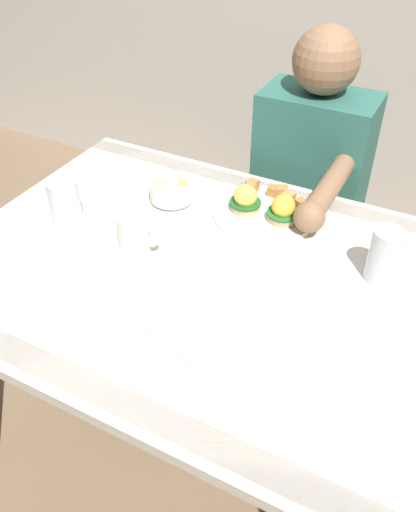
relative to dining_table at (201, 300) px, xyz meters
name	(u,v)px	position (x,y,z in m)	size (l,w,h in m)	color
ground_plane	(202,443)	(0.00, 0.00, -0.63)	(6.00, 6.00, 0.00)	#7F664C
dining_table	(201,300)	(0.00, 0.00, 0.00)	(1.20, 0.90, 0.74)	silver
eggs_benedict_plate	(264,209)	(0.05, 0.26, 0.13)	(0.27, 0.27, 0.09)	white
fruit_bowl	(172,192)	(-0.20, 0.22, 0.14)	(0.12, 0.12, 0.06)	white
coffee_mug	(135,232)	(-0.17, -0.01, 0.16)	(0.11, 0.08, 0.09)	white
fork	(160,338)	(0.04, -0.24, 0.11)	(0.15, 0.06, 0.00)	silver
water_glass_near	(65,203)	(-0.40, 0.01, 0.16)	(0.08, 0.08, 0.12)	silver
water_glass_far	(383,257)	(0.38, 0.15, 0.17)	(0.07, 0.07, 0.13)	silver
diner_person	(307,188)	(0.07, 0.60, 0.02)	(0.34, 0.54, 1.14)	#33333D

